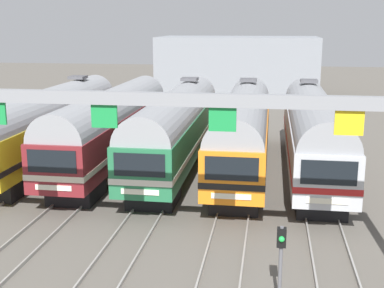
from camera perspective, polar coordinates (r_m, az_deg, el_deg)
The scene contains 10 objects.
ground_plane at distance 31.86m, azimuth -1.66°, elevation -2.73°, with size 160.00×160.00×0.00m, color #5B564F.
track_bed at distance 48.25m, azimuth 1.95°, elevation 2.81°, with size 17.48×70.00×0.15m.
commuter_train_yellow at distance 33.58m, azimuth -15.24°, elevation 2.35°, with size 2.88×18.06×5.05m.
commuter_train_maroon at distance 32.18m, azimuth -8.71°, elevation 2.20°, with size 2.88×18.06×4.77m.
commuter_train_green at distance 31.23m, azimuth -1.69°, elevation 2.02°, with size 2.88×18.06×5.05m.
commuter_train_orange at distance 30.78m, azimuth 5.64°, elevation 1.80°, with size 2.88×18.06×5.05m.
commuter_train_stainless at distance 30.84m, azimuth 13.08°, elevation 1.54°, with size 2.88×18.06×5.05m.
catenary_gantry at distance 17.88m, azimuth -9.52°, elevation 1.79°, with size 21.21×0.44×6.97m.
yard_signal_mast at distance 16.40m, azimuth 9.70°, elevation -11.53°, with size 0.28×0.35×2.72m.
maintenance_building at distance 67.29m, azimuth 5.04°, elevation 8.63°, with size 19.80×10.00×6.99m, color gray.
Camera 1 is at (5.52, -30.15, 8.69)m, focal length 48.78 mm.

